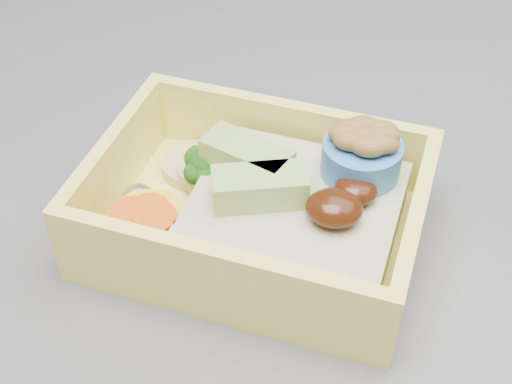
# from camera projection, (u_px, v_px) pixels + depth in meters

# --- Properties ---
(bento_box) EXTENTS (0.20, 0.16, 0.07)m
(bento_box) POSITION_uv_depth(u_px,v_px,m) (267.00, 207.00, 0.39)
(bento_box) COLOR #FEF269
(bento_box) RESTS_ON island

